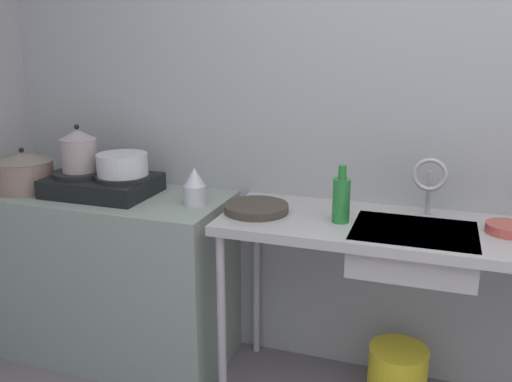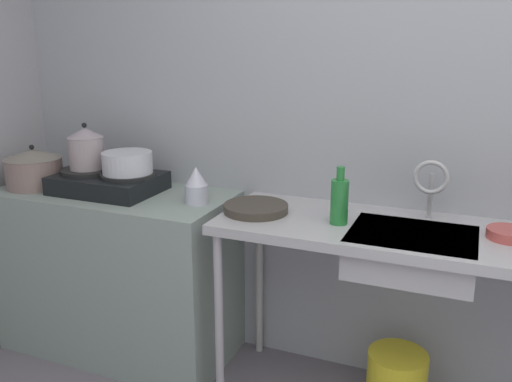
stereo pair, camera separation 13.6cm
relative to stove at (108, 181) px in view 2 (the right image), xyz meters
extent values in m
cube|color=#9E9DA5|center=(1.53, 0.31, 0.50)|extent=(5.08, 0.10, 2.75)
cube|color=gray|center=(0.02, 0.00, -0.46)|extent=(1.14, 0.53, 0.82)
cube|color=#AEA9AD|center=(1.54, 0.00, -0.07)|extent=(1.78, 0.53, 0.04)
cylinder|color=#ABA3AA|center=(0.68, -0.22, -0.48)|extent=(0.04, 0.04, 0.78)
cylinder|color=#B4AFAD|center=(0.68, 0.22, -0.48)|extent=(0.04, 0.04, 0.78)
cube|color=black|center=(0.00, 0.00, -0.01)|extent=(0.48, 0.35, 0.08)
cylinder|color=black|center=(-0.12, 0.00, 0.04)|extent=(0.26, 0.26, 0.02)
cylinder|color=black|center=(0.12, 0.00, 0.04)|extent=(0.26, 0.26, 0.02)
cylinder|color=#A39195|center=(-0.12, 0.00, 0.13)|extent=(0.17, 0.17, 0.15)
cone|color=#A18F98|center=(-0.12, 0.00, 0.23)|extent=(0.17, 0.17, 0.04)
sphere|color=black|center=(-0.12, 0.00, 0.26)|extent=(0.02, 0.02, 0.02)
cylinder|color=silver|center=(0.12, 0.00, 0.10)|extent=(0.23, 0.23, 0.10)
cylinder|color=gray|center=(-0.39, -0.07, 0.02)|extent=(0.27, 0.27, 0.14)
cone|color=gray|center=(-0.39, -0.07, 0.12)|extent=(0.27, 0.27, 0.04)
sphere|color=black|center=(-0.39, -0.07, 0.15)|extent=(0.02, 0.02, 0.02)
cylinder|color=silver|center=(0.48, -0.01, -0.01)|extent=(0.10, 0.10, 0.09)
cone|color=silver|center=(0.48, -0.01, 0.08)|extent=(0.09, 0.09, 0.08)
cube|color=#AEA9AD|center=(1.41, -0.05, -0.13)|extent=(0.46, 0.37, 0.15)
cylinder|color=#AEA9AD|center=(1.45, 0.17, 0.04)|extent=(0.02, 0.02, 0.18)
torus|color=#AEA9AD|center=(1.45, 0.11, 0.14)|extent=(0.14, 0.02, 0.14)
cylinder|color=#3C342B|center=(0.77, -0.03, -0.03)|extent=(0.27, 0.27, 0.03)
cylinder|color=#B84944|center=(1.74, 0.03, -0.03)|extent=(0.16, 0.16, 0.04)
cylinder|color=#267633|center=(1.13, -0.04, 0.04)|extent=(0.07, 0.07, 0.18)
cylinder|color=#267633|center=(1.13, -0.04, 0.15)|extent=(0.03, 0.03, 0.05)
cylinder|color=yellow|center=(1.39, 0.03, -0.74)|extent=(0.25, 0.25, 0.26)
camera|label=1|loc=(1.47, -2.08, 0.65)|focal=38.00mm
camera|label=2|loc=(1.60, -2.03, 0.65)|focal=38.00mm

